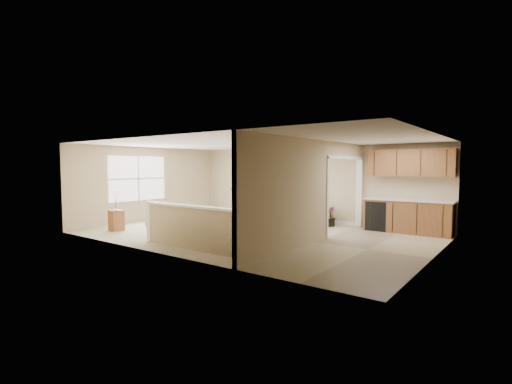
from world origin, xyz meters
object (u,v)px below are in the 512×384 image
Objects in this scene: loveseat at (308,215)px; palm_plant at (250,199)px; piano_bench at (202,220)px; accent_table at (279,207)px; small_plant at (330,218)px; lamp_stand at (116,213)px; piano at (179,207)px.

loveseat is 2.29m from palm_plant.
piano_bench is 1.19× the size of accent_table.
palm_plant is 2.99m from small_plant.
piano is at bearing 61.43° from lamp_stand.
loveseat is 2.47× the size of small_plant.
palm_plant is 2.69× the size of small_plant.
palm_plant is 1.39× the size of lamp_stand.
accent_table is 0.60× the size of lamp_stand.
palm_plant is at bearing 79.65° from piano.
lamp_stand reaches higher than small_plant.
small_plant is at bearing 46.63° from piano_bench.
piano_bench is 3.94m from small_plant.
palm_plant reaches higher than piano_bench.
small_plant is at bearing 43.64° from piano.
lamp_stand is at bearing -140.65° from piano_bench.
piano is 2.73× the size of accent_table.
loveseat is (3.02, 2.72, -0.29)m from piano.
lamp_stand is (-1.66, -4.16, -0.21)m from palm_plant.
piano reaches higher than piano_bench.
palm_plant is (-1.02, -0.34, 0.26)m from accent_table.
small_plant is (1.93, -0.08, -0.19)m from accent_table.
palm_plant reaches higher than small_plant.
accent_table is at bearing 59.28° from lamp_stand.
piano_bench is at bearing -84.64° from palm_plant.
piano reaches higher than small_plant.
loveseat is at bearing -172.59° from small_plant.
small_plant reaches higher than piano_bench.
loveseat is 1.25m from accent_table.
accent_table is 0.43× the size of palm_plant.
loveseat reaches higher than piano_bench.
lamp_stand is at bearing -124.46° from loveseat.
lamp_stand reaches higher than piano_bench.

